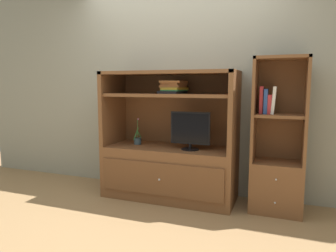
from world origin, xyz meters
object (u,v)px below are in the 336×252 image
bookshelf_tall (277,162)px  upright_book_row (268,101)px  tv_monitor (190,130)px  magazine_stack (174,87)px  potted_plant (138,140)px  media_console (170,157)px

bookshelf_tall → upright_book_row: bearing=-174.5°
tv_monitor → bookshelf_tall: bookshelf_tall is taller
tv_monitor → bookshelf_tall: size_ratio=0.28×
bookshelf_tall → magazine_stack: bearing=-179.5°
tv_monitor → potted_plant: (-0.68, 0.08, -0.17)m
magazine_stack → upright_book_row: bearing=-0.0°
tv_monitor → potted_plant: tv_monitor is taller
magazine_stack → upright_book_row: magazine_stack is taller
media_console → magazine_stack: bearing=-6.9°
bookshelf_tall → tv_monitor: bearing=-175.2°
media_console → upright_book_row: media_console is taller
tv_monitor → upright_book_row: (0.80, 0.07, 0.33)m
tv_monitor → potted_plant: size_ratio=1.40×
media_console → bookshelf_tall: (1.18, 0.00, 0.04)m
magazine_stack → bookshelf_tall: bookshelf_tall is taller
media_console → magazine_stack: media_console is taller
bookshelf_tall → upright_book_row: 0.64m
magazine_stack → upright_book_row: (1.02, -0.00, -0.14)m
tv_monitor → upright_book_row: size_ratio=1.60×
media_console → bookshelf_tall: bookshelf_tall is taller
media_console → potted_plant: (-0.42, 0.01, 0.17)m
potted_plant → bookshelf_tall: bookshelf_tall is taller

